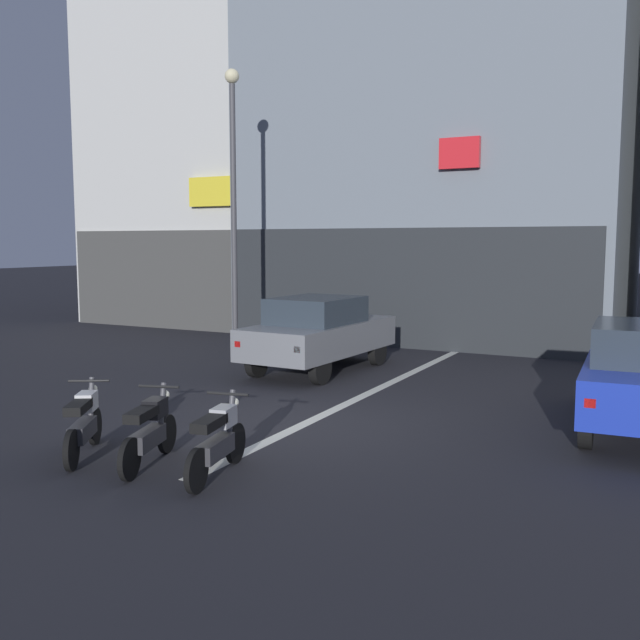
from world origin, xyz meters
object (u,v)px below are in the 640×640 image
object	(u,v)px
car_grey_crossing_near	(319,331)
motorcycle_silver_row_centre	(217,440)
street_lamp	(233,184)
car_silver_down_street	(535,309)
motorcycle_black_row_left_mid	(149,430)
motorcycle_white_row_leftmost	(84,423)

from	to	relation	value
car_grey_crossing_near	motorcycle_silver_row_centre	xyz separation A→B (m)	(2.14, -6.80, -0.43)
street_lamp	motorcycle_silver_row_centre	bearing A→B (deg)	-57.22
car_silver_down_street	motorcycle_black_row_left_mid	xyz separation A→B (m)	(-2.13, -14.31, -0.43)
car_silver_down_street	street_lamp	distance (m)	9.47
car_silver_down_street	motorcycle_silver_row_centre	xyz separation A→B (m)	(-1.11, -14.28, -0.43)
car_grey_crossing_near	car_silver_down_street	bearing A→B (deg)	66.53
motorcycle_black_row_left_mid	motorcycle_silver_row_centre	world-z (taller)	same
car_grey_crossing_near	car_silver_down_street	distance (m)	8.15
car_grey_crossing_near	car_silver_down_street	size ratio (longest dim) A/B	0.98
car_silver_down_street	motorcycle_white_row_leftmost	world-z (taller)	car_silver_down_street
car_grey_crossing_near	motorcycle_black_row_left_mid	xyz separation A→B (m)	(1.11, -6.84, -0.43)
motorcycle_silver_row_centre	street_lamp	bearing A→B (deg)	122.78
car_grey_crossing_near	motorcycle_silver_row_centre	size ratio (longest dim) A/B	2.54
car_silver_down_street	motorcycle_black_row_left_mid	bearing A→B (deg)	-98.47
car_silver_down_street	motorcycle_white_row_leftmost	size ratio (longest dim) A/B	2.91
motorcycle_black_row_left_mid	motorcycle_white_row_leftmost	bearing A→B (deg)	-174.13
motorcycle_silver_row_centre	car_grey_crossing_near	bearing A→B (deg)	107.46
street_lamp	motorcycle_black_row_left_mid	xyz separation A→B (m)	(4.18, -8.12, -3.82)
street_lamp	motorcycle_black_row_left_mid	distance (m)	9.90
street_lamp	motorcycle_white_row_leftmost	xyz separation A→B (m)	(3.16, -8.23, -3.82)
motorcycle_white_row_leftmost	street_lamp	bearing A→B (deg)	110.99
car_silver_down_street	motorcycle_white_row_leftmost	bearing A→B (deg)	-102.36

